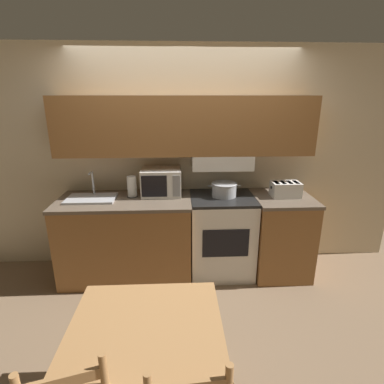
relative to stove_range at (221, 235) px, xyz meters
The scene contains 11 objects.
ground_plane 0.69m from the stove_range, 142.29° to the left, with size 16.00×16.00×0.00m, color #7F664C.
wall_back 1.10m from the stove_range, 147.49° to the left, with size 5.19×0.38×2.55m.
lower_counter_main 1.08m from the stove_range, behind, with size 1.45×0.70×0.93m.
lower_counter_right_stub 0.68m from the stove_range, ahead, with size 0.64×0.70×0.93m.
stove_range is the anchor object (origin of this frame).
cooking_pot 0.55m from the stove_range, 54.70° to the left, with size 0.36×0.28×0.15m.
microwave 0.93m from the stove_range, behind, with size 0.44×0.36×0.30m.
toaster 0.89m from the stove_range, ahead, with size 0.32×0.20×0.16m.
sink_basin 1.52m from the stove_range, behind, with size 0.52×0.34×0.29m.
paper_towel_roll 1.16m from the stove_range, behind, with size 0.12×0.12×0.23m.
dining_table 1.85m from the stove_range, 112.12° to the right, with size 0.89×0.78×0.74m.
Camera 1 is at (-0.09, -3.45, 2.01)m, focal length 28.00 mm.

